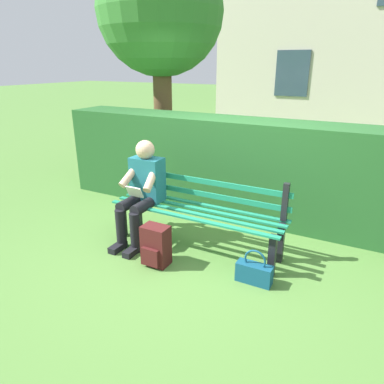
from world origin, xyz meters
name	(u,v)px	position (x,y,z in m)	size (l,w,h in m)	color
ground	(196,247)	(0.00, 0.00, 0.00)	(60.00, 60.00, 0.00)	#517F38
park_bench	(199,210)	(0.00, -0.06, 0.44)	(2.03, 0.48, 0.88)	black
person_seated	(142,189)	(0.66, 0.10, 0.64)	(0.44, 0.73, 1.20)	#1E6672
hedge_backdrop	(264,169)	(-0.39, -1.21, 0.69)	(6.07, 0.76, 1.44)	#265B28
tree	(158,16)	(1.92, -2.27, 2.76)	(2.21, 2.10, 3.89)	brown
backpack	(156,246)	(0.21, 0.51, 0.21)	(0.28, 0.26, 0.44)	#4C1919
handbag	(254,272)	(-0.82, 0.35, 0.11)	(0.35, 0.13, 0.36)	navy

